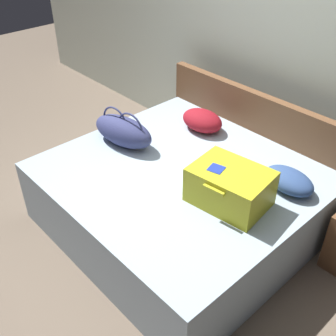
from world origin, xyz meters
TOP-DOWN VIEW (x-y plane):
  - ground_plane at (0.00, 0.00)m, footprint 12.00×12.00m
  - back_wall at (0.00, 1.65)m, footprint 8.00×0.10m
  - bed at (0.00, 0.40)m, footprint 1.97×1.81m
  - headboard at (0.00, 1.35)m, footprint 2.01×0.08m
  - hard_case_large at (0.49, 0.39)m, footprint 0.57×0.46m
  - duffel_bag at (-0.63, 0.33)m, footprint 0.63×0.36m
  - pillow_near_headboard at (-0.35, 1.00)m, footprint 0.41×0.29m
  - pillow_center_head at (0.69, 0.84)m, footprint 0.42×0.30m

SIDE VIEW (x-z plane):
  - ground_plane at x=0.00m, z-range 0.00..0.00m
  - bed at x=0.00m, z-range 0.00..0.56m
  - headboard at x=0.00m, z-range 0.00..0.92m
  - pillow_center_head at x=0.69m, z-range 0.56..0.70m
  - pillow_near_headboard at x=-0.35m, z-range 0.56..0.73m
  - duffel_bag at x=-0.63m, z-range 0.52..0.84m
  - hard_case_large at x=0.49m, z-range 0.56..0.83m
  - back_wall at x=0.00m, z-range 0.00..2.60m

